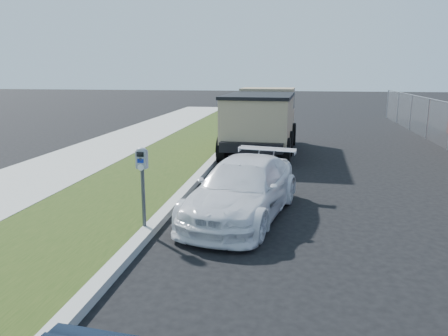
# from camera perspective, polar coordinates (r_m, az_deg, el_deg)

# --- Properties ---
(ground) EXTENTS (120.00, 120.00, 0.00)m
(ground) POSITION_cam_1_polar(r_m,az_deg,el_deg) (8.50, 8.36, -8.39)
(ground) COLOR black
(ground) RESTS_ON ground
(streetside) EXTENTS (6.12, 50.00, 0.15)m
(streetside) POSITION_cam_1_polar(r_m,az_deg,el_deg) (11.80, -19.60, -2.67)
(streetside) COLOR #98988F
(streetside) RESTS_ON ground
(parking_meter) EXTENTS (0.21, 0.15, 1.52)m
(parking_meter) POSITION_cam_1_polar(r_m,az_deg,el_deg) (8.18, -10.64, -0.22)
(parking_meter) COLOR #3F4247
(parking_meter) RESTS_ON ground
(white_wagon) EXTENTS (2.46, 4.42, 1.21)m
(white_wagon) POSITION_cam_1_polar(r_m,az_deg,el_deg) (9.20, 2.43, -2.66)
(white_wagon) COLOR white
(white_wagon) RESTS_ON ground
(dump_truck) EXTENTS (2.58, 6.03, 2.32)m
(dump_truck) POSITION_cam_1_polar(r_m,az_deg,el_deg) (16.63, 5.05, 6.63)
(dump_truck) COLOR black
(dump_truck) RESTS_ON ground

